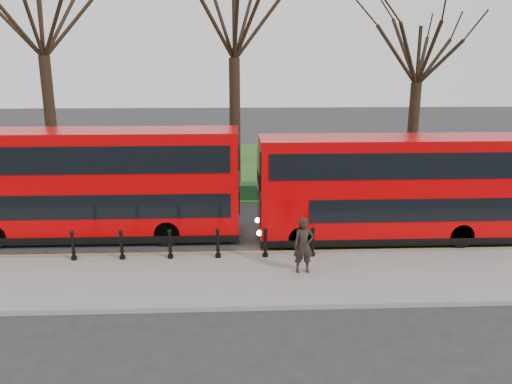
{
  "coord_description": "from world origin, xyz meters",
  "views": [
    {
      "loc": [
        1.95,
        -17.6,
        6.71
      ],
      "look_at": [
        2.75,
        0.5,
        2.0
      ],
      "focal_mm": 35.0,
      "sensor_mm": 36.0,
      "label": 1
    }
  ],
  "objects_px": {
    "bollard_row": "(194,244)",
    "pedestrian": "(304,246)",
    "bus_lead": "(101,185)",
    "bus_rear": "(390,189)"
  },
  "relations": [
    {
      "from": "bollard_row",
      "to": "bus_rear",
      "type": "bearing_deg",
      "value": 14.98
    },
    {
      "from": "bollard_row",
      "to": "bus_rear",
      "type": "xyz_separation_m",
      "value": [
        7.37,
        1.97,
        1.37
      ]
    },
    {
      "from": "pedestrian",
      "to": "bus_rear",
      "type": "bearing_deg",
      "value": 36.94
    },
    {
      "from": "bollard_row",
      "to": "pedestrian",
      "type": "xyz_separation_m",
      "value": [
        3.61,
        -1.37,
        0.4
      ]
    },
    {
      "from": "bollard_row",
      "to": "pedestrian",
      "type": "distance_m",
      "value": 3.88
    },
    {
      "from": "bollard_row",
      "to": "bus_lead",
      "type": "xyz_separation_m",
      "value": [
        -3.75,
        2.68,
        1.49
      ]
    },
    {
      "from": "bus_rear",
      "to": "bollard_row",
      "type": "bearing_deg",
      "value": -165.02
    },
    {
      "from": "bus_rear",
      "to": "pedestrian",
      "type": "bearing_deg",
      "value": -138.43
    },
    {
      "from": "bus_lead",
      "to": "pedestrian",
      "type": "relative_size",
      "value": 5.92
    },
    {
      "from": "bollard_row",
      "to": "pedestrian",
      "type": "relative_size",
      "value": 4.65
    }
  ]
}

